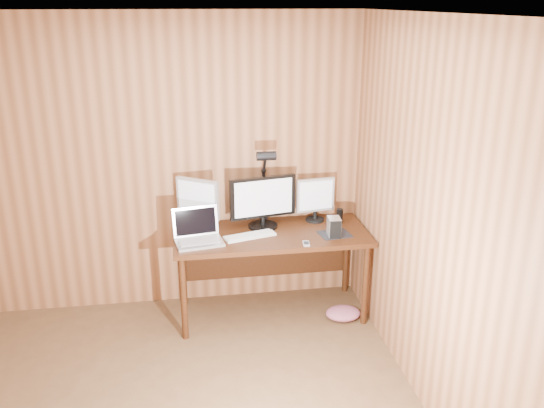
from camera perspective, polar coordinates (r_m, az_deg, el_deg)
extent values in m
plane|color=silver|center=(2.73, -15.02, 17.54)|extent=(4.00, 4.00, 0.00)
plane|color=#965B36|center=(4.91, -11.58, 3.59)|extent=(4.00, 0.00, 4.00)
plane|color=#965B36|center=(3.37, 18.28, -4.49)|extent=(0.00, 4.00, 4.00)
cube|color=#391C0C|center=(4.77, -0.09, -3.09)|extent=(1.60, 0.70, 0.04)
cube|color=#391C0C|center=(5.17, -0.63, -4.55)|extent=(1.48, 0.02, 0.51)
cylinder|color=#391C0C|center=(4.62, -8.75, -9.26)|extent=(0.05, 0.05, 0.71)
cylinder|color=#391C0C|center=(5.14, -8.82, -6.17)|extent=(0.05, 0.05, 0.71)
cylinder|color=#391C0C|center=(4.83, 9.23, -7.94)|extent=(0.05, 0.05, 0.71)
cylinder|color=#391C0C|center=(5.33, 7.34, -5.12)|extent=(0.05, 0.05, 0.71)
cylinder|color=black|center=(4.88, -0.91, -2.18)|extent=(0.25, 0.25, 0.02)
cylinder|color=black|center=(4.86, -0.91, -1.68)|extent=(0.04, 0.04, 0.07)
cube|color=black|center=(4.79, -0.92, 0.69)|extent=(0.57, 0.14, 0.35)
cube|color=silver|center=(4.77, -0.84, 0.61)|extent=(0.49, 0.10, 0.30)
cylinder|color=black|center=(4.88, -7.25, -2.34)|extent=(0.18, 0.18, 0.02)
cylinder|color=black|center=(4.86, -7.27, -1.78)|extent=(0.04, 0.04, 0.08)
cube|color=#BBBBC0|center=(4.79, -7.38, 0.55)|extent=(0.34, 0.24, 0.34)
cube|color=silver|center=(4.77, -7.51, 0.47)|extent=(0.29, 0.19, 0.29)
cylinder|color=black|center=(5.03, 4.25, -1.54)|extent=(0.16, 0.16, 0.02)
cylinder|color=black|center=(5.01, 4.27, -1.06)|extent=(0.03, 0.03, 0.07)
cube|color=#BBBBC0|center=(4.95, 4.32, 0.90)|extent=(0.34, 0.08, 0.29)
cube|color=silver|center=(4.94, 4.39, 0.84)|extent=(0.29, 0.04, 0.25)
cube|color=silver|center=(4.59, -7.22, -3.78)|extent=(0.40, 0.31, 0.02)
cube|color=silver|center=(4.66, -7.60, -1.70)|extent=(0.37, 0.11, 0.24)
cube|color=black|center=(4.66, -7.60, -1.70)|extent=(0.32, 0.09, 0.20)
cube|color=#B2B2B7|center=(4.59, -7.22, -3.66)|extent=(0.33, 0.20, 0.00)
cube|color=silver|center=(4.68, -2.22, -3.17)|extent=(0.44, 0.24, 0.02)
cube|color=white|center=(4.68, -2.22, -3.05)|extent=(0.40, 0.21, 0.00)
cube|color=black|center=(4.76, 6.23, -2.99)|extent=(0.27, 0.24, 0.00)
ellipsoid|color=black|center=(4.75, 6.24, -2.76)|extent=(0.09, 0.12, 0.04)
cube|color=silver|center=(4.70, 6.16, -2.27)|extent=(0.11, 0.14, 0.16)
cube|color=black|center=(4.64, 6.33, -2.59)|extent=(0.09, 0.01, 0.15)
cube|color=silver|center=(4.55, 3.41, -3.93)|extent=(0.06, 0.10, 0.01)
cube|color=black|center=(4.55, 3.41, -3.85)|extent=(0.05, 0.06, 0.00)
cylinder|color=black|center=(4.97, 6.72, -1.21)|extent=(0.05, 0.05, 0.13)
cube|color=black|center=(5.05, -0.81, -1.66)|extent=(0.05, 0.06, 0.06)
cylinder|color=black|center=(4.97, -0.82, 0.85)|extent=(0.03, 0.03, 0.45)
sphere|color=black|center=(4.90, -0.83, 3.33)|extent=(0.05, 0.05, 0.05)
cylinder|color=black|center=(4.81, -0.72, 4.07)|extent=(0.02, 0.16, 0.19)
cylinder|color=black|center=(4.70, -0.57, 4.78)|extent=(0.16, 0.07, 0.07)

